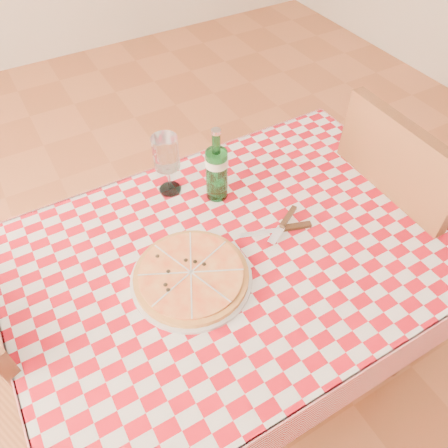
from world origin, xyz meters
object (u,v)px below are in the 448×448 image
object	(u,v)px
pizza_plate	(191,275)
water_bottle	(217,165)
dining_table	(240,269)
wine_glass	(167,165)
chair_near	(396,216)

from	to	relation	value
pizza_plate	water_bottle	distance (m)	0.35
dining_table	wine_glass	world-z (taller)	wine_glass
pizza_plate	chair_near	bearing A→B (deg)	-0.18
dining_table	water_bottle	size ratio (longest dim) A/B	4.77
dining_table	chair_near	world-z (taller)	chair_near
dining_table	wine_glass	distance (m)	0.39
dining_table	chair_near	bearing A→B (deg)	-2.46
wine_glass	chair_near	bearing A→B (deg)	-26.16
chair_near	dining_table	bearing A→B (deg)	179.31
chair_near	pizza_plate	bearing A→B (deg)	-178.41
pizza_plate	water_bottle	size ratio (longest dim) A/B	1.30
chair_near	water_bottle	world-z (taller)	water_bottle
chair_near	wine_glass	size ratio (longest dim) A/B	4.91
dining_table	pizza_plate	xyz separation A→B (m)	(-0.17, -0.03, 0.12)
water_bottle	wine_glass	bearing A→B (deg)	140.65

